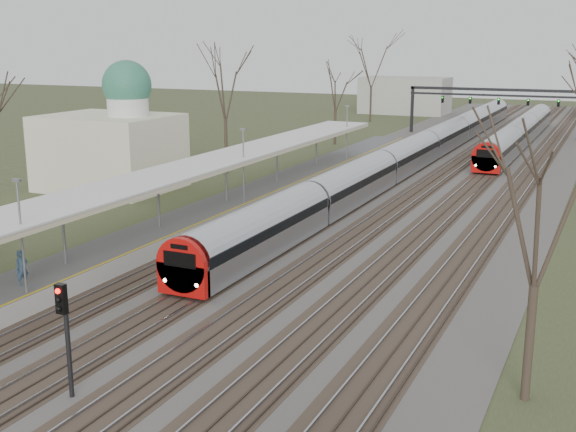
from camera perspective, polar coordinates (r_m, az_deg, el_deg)
name	(u,v)px	position (r m, az deg, el deg)	size (l,w,h in m)	color
track_bed	(434,175)	(65.87, 11.43, 3.20)	(24.00, 160.00, 0.22)	#474442
platform	(251,198)	(52.78, -2.98, 1.40)	(3.50, 69.00, 1.00)	#9E9B93
canopy	(218,161)	(48.27, -5.52, 4.35)	(4.10, 50.00, 3.11)	slate
dome_building	(112,144)	(59.50, -13.71, 5.56)	(10.00, 8.00, 10.30)	beige
signal_gantry	(493,98)	(94.53, 15.92, 8.99)	(21.00, 0.59, 6.08)	black
tree_west_far	(225,84)	(64.73, -5.02, 10.33)	(5.50, 5.50, 11.33)	#2D231C
tree_east_near	(540,209)	(23.78, 19.32, 0.53)	(4.50, 4.50, 9.27)	#2D231C
train_near	(426,146)	(74.00, 10.87, 5.45)	(2.62, 90.21, 3.05)	#A6A9B0
train_far	(520,132)	(88.26, 17.84, 6.32)	(2.62, 45.21, 3.05)	#A6A9B0
passenger	(22,268)	(34.26, -20.28, -3.88)	(0.61, 0.40, 1.66)	#324961
signal_post	(65,323)	(24.73, -17.21, -8.12)	(0.35, 0.45, 4.10)	black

